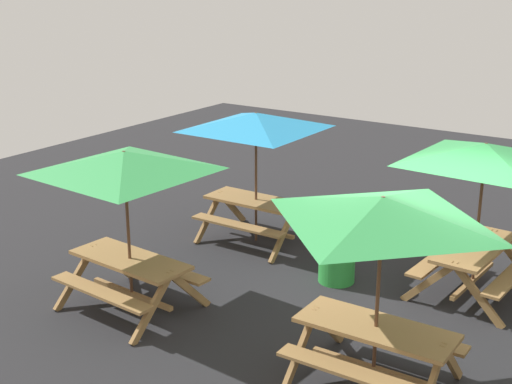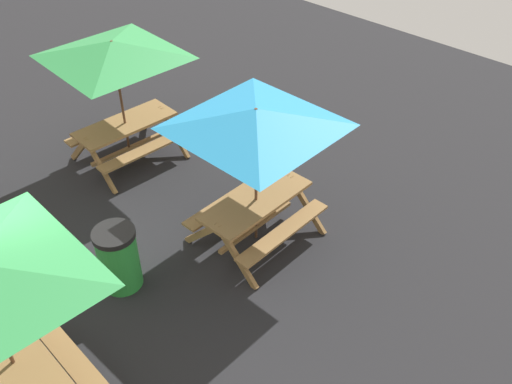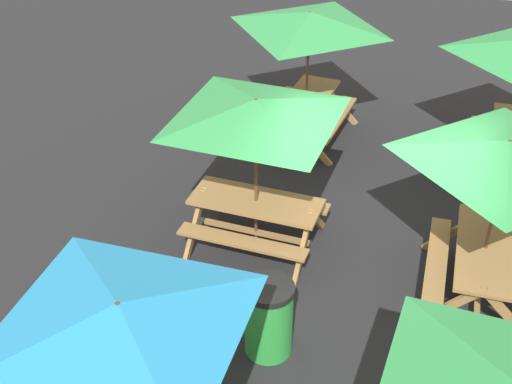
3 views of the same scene
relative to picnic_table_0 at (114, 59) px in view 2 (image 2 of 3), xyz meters
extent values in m
cube|color=olive|center=(0.00, 0.00, -1.25)|extent=(1.84, 0.82, 0.05)
cube|color=olive|center=(-0.04, -0.55, -1.54)|extent=(1.81, 0.38, 0.04)
cube|color=olive|center=(0.04, 0.55, -1.54)|extent=(1.81, 0.38, 0.04)
cube|color=olive|center=(-0.80, -0.31, -1.62)|extent=(0.11, 0.80, 0.81)
cube|color=olive|center=(-0.75, 0.42, -1.62)|extent=(0.11, 0.80, 0.81)
cube|color=olive|center=(0.75, -0.42, -1.62)|extent=(0.11, 0.80, 0.81)
cube|color=olive|center=(0.80, 0.31, -1.62)|extent=(0.11, 0.80, 0.81)
cube|color=olive|center=(0.00, 0.00, -1.77)|extent=(1.56, 0.18, 0.06)
cylinder|color=brown|center=(0.00, 0.00, -0.84)|extent=(0.04, 0.04, 2.30)
pyramid|color=green|center=(0.00, 0.00, 0.17)|extent=(2.82, 2.82, 0.28)
cube|color=olive|center=(-3.86, -3.15, -1.25)|extent=(0.79, 1.83, 0.05)
cube|color=olive|center=(-3.31, -3.18, -1.54)|extent=(0.35, 1.81, 0.04)
cube|color=olive|center=(-3.45, -2.39, -1.62)|extent=(0.80, 0.10, 0.81)
cylinder|color=brown|center=(-3.86, -3.15, -0.84)|extent=(0.04, 0.04, 2.30)
cube|color=olive|center=(0.02, -3.17, -1.25)|extent=(1.80, 0.70, 0.05)
cube|color=olive|center=(0.02, -3.72, -1.54)|extent=(1.80, 0.26, 0.04)
cube|color=olive|center=(0.02, -2.62, -1.54)|extent=(1.80, 0.26, 0.04)
cube|color=olive|center=(-0.76, -3.53, -1.62)|extent=(0.06, 0.80, 0.81)
cube|color=olive|center=(-0.76, -2.80, -1.62)|extent=(0.06, 0.80, 0.81)
cube|color=olive|center=(0.80, -3.54, -1.62)|extent=(0.06, 0.80, 0.81)
cube|color=olive|center=(0.80, -2.81, -1.62)|extent=(0.06, 0.80, 0.81)
cube|color=olive|center=(0.02, -3.17, -1.77)|extent=(1.56, 0.07, 0.06)
cylinder|color=brown|center=(0.02, -3.17, -0.84)|extent=(0.04, 0.04, 2.30)
pyramid|color=#268CC6|center=(0.02, -3.17, 0.17)|extent=(2.83, 2.83, 0.28)
cylinder|color=green|center=(-1.98, -2.43, -1.54)|extent=(0.56, 0.56, 0.90)
cylinder|color=black|center=(-1.98, -2.43, -1.05)|extent=(0.59, 0.59, 0.08)
camera|label=1|loc=(-6.59, 6.62, 2.63)|focal=50.00mm
camera|label=2|loc=(-4.76, -7.63, 4.10)|focal=40.00mm
camera|label=3|loc=(3.82, -0.85, 4.30)|focal=50.00mm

